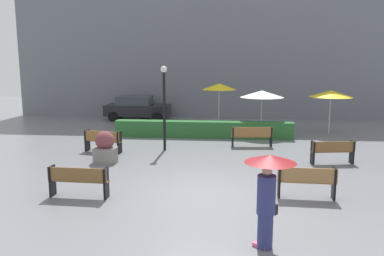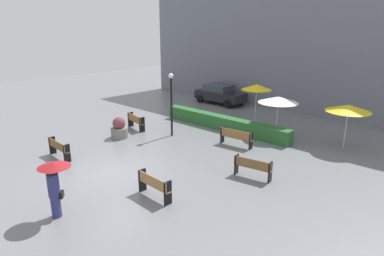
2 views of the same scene
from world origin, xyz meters
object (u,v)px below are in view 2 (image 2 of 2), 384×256
at_px(pedestrian_with_umbrella, 54,181).
at_px(patio_umbrella_white, 278,100).
at_px(bench_near_right, 154,185).
at_px(bench_far_left, 135,121).
at_px(planter_pot, 119,129).
at_px(lamp_post, 171,98).
at_px(patio_umbrella_yellow_far, 348,108).
at_px(bench_near_left, 58,148).
at_px(patio_umbrella_yellow, 257,87).
at_px(bench_back_row, 236,136).
at_px(bench_far_right, 253,167).
at_px(parked_car, 220,94).

distance_m(pedestrian_with_umbrella, patio_umbrella_white, 12.93).
bearing_deg(bench_near_right, pedestrian_with_umbrella, -114.42).
relative_size(bench_far_left, planter_pot, 1.39).
bearing_deg(pedestrian_with_umbrella, lamp_post, 112.37).
bearing_deg(patio_umbrella_yellow_far, patio_umbrella_white, -170.53).
relative_size(bench_near_left, lamp_post, 0.48).
bearing_deg(planter_pot, pedestrian_with_umbrella, -49.29).
bearing_deg(bench_far_left, planter_pot, -68.66).
distance_m(lamp_post, patio_umbrella_yellow, 5.85).
bearing_deg(patio_umbrella_yellow_far, bench_back_row, -139.30).
bearing_deg(bench_back_row, patio_umbrella_yellow_far, 40.70).
bearing_deg(planter_pot, patio_umbrella_white, 45.36).
distance_m(bench_far_left, bench_far_right, 9.33).
distance_m(patio_umbrella_yellow, patio_umbrella_yellow_far, 5.98).
height_order(bench_back_row, pedestrian_with_umbrella, pedestrian_with_umbrella).
bearing_deg(bench_near_right, bench_far_left, 146.35).
xyz_separation_m(bench_near_left, lamp_post, (1.44, 6.20, 1.72)).
bearing_deg(bench_far_right, planter_pot, -175.91).
relative_size(bench_near_left, bench_far_right, 1.04).
bearing_deg(bench_far_left, patio_umbrella_yellow_far, 26.80).
relative_size(pedestrian_with_umbrella, patio_umbrella_yellow, 0.75).
bearing_deg(bench_near_right, bench_far_right, 66.52).
bearing_deg(bench_back_row, bench_near_right, -80.36).
distance_m(bench_near_left, bench_far_left, 5.66).
distance_m(bench_back_row, lamp_post, 4.33).
xyz_separation_m(bench_far_left, patio_umbrella_yellow_far, (10.71, 5.41, 1.60)).
xyz_separation_m(bench_far_left, planter_pot, (0.65, -1.67, -0.02)).
distance_m(bench_near_right, patio_umbrella_yellow, 11.59).
distance_m(bench_back_row, bench_far_left, 6.63).
xyz_separation_m(planter_pot, patio_umbrella_white, (6.39, 6.47, 1.63)).
xyz_separation_m(bench_near_right, bench_far_left, (-7.55, 5.02, -0.00)).
xyz_separation_m(planter_pot, patio_umbrella_yellow, (4.12, 7.75, 1.91)).
bearing_deg(pedestrian_with_umbrella, bench_near_right, 65.58).
relative_size(pedestrian_with_umbrella, patio_umbrella_yellow_far, 0.85).
xyz_separation_m(patio_umbrella_yellow_far, parked_car, (-11.43, 3.85, -1.33)).
height_order(bench_near_left, bench_far_right, bench_near_left).
distance_m(patio_umbrella_yellow, patio_umbrella_white, 2.62).
bearing_deg(bench_near_left, patio_umbrella_yellow, 72.59).
distance_m(bench_far_right, pedestrian_with_umbrella, 7.71).
height_order(bench_back_row, planter_pot, planter_pot).
xyz_separation_m(pedestrian_with_umbrella, patio_umbrella_yellow_far, (4.55, 13.49, 0.82)).
distance_m(planter_pot, patio_umbrella_white, 9.24).
distance_m(bench_far_left, lamp_post, 3.15).
distance_m(bench_far_left, patio_umbrella_yellow_far, 12.11).
bearing_deg(planter_pot, bench_far_right, 4.09).
relative_size(bench_near_right, patio_umbrella_yellow_far, 0.70).
distance_m(bench_back_row, patio_umbrella_yellow, 5.03).
bearing_deg(pedestrian_with_umbrella, bench_far_right, 66.11).
relative_size(bench_back_row, bench_near_left, 1.08).
relative_size(planter_pot, lamp_post, 0.33).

